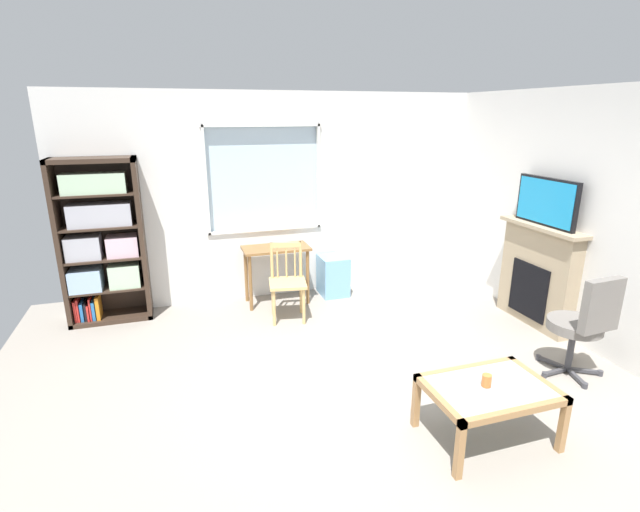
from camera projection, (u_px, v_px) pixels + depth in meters
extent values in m
cube|color=gray|center=(350.00, 395.00, 4.08)|extent=(6.29, 6.15, 0.02)
cube|color=silver|center=(281.00, 261.00, 6.30)|extent=(5.29, 0.12, 0.89)
cube|color=silver|center=(277.00, 107.00, 5.72)|extent=(5.29, 0.12, 0.39)
cube|color=silver|center=(129.00, 184.00, 5.45)|extent=(1.73, 0.12, 1.32)
cube|color=silver|center=(391.00, 173.00, 6.44)|extent=(2.13, 0.12, 1.32)
cube|color=silver|center=(263.00, 178.00, 5.93)|extent=(1.42, 0.02, 1.32)
cube|color=white|center=(266.00, 229.00, 6.05)|extent=(1.48, 0.06, 0.03)
cube|color=white|center=(262.00, 125.00, 5.67)|extent=(1.48, 0.06, 0.03)
cube|color=white|center=(206.00, 182.00, 5.65)|extent=(0.03, 0.06, 1.32)
cube|color=white|center=(318.00, 177.00, 6.07)|extent=(0.03, 0.06, 1.32)
cube|color=silver|center=(615.00, 226.00, 4.49)|extent=(0.12, 5.35, 2.60)
cube|color=#38281E|center=(61.00, 245.00, 5.18)|extent=(0.05, 0.38, 1.88)
cube|color=#38281E|center=(143.00, 239.00, 5.43)|extent=(0.05, 0.38, 1.88)
cube|color=#38281E|center=(91.00, 160.00, 5.04)|extent=(0.90, 0.38, 0.05)
cube|color=#38281E|center=(113.00, 316.00, 5.57)|extent=(0.90, 0.38, 0.05)
cube|color=#38281E|center=(104.00, 238.00, 5.47)|extent=(0.90, 0.02, 1.88)
cube|color=#38281E|center=(109.00, 288.00, 5.47)|extent=(0.85, 0.36, 0.02)
cube|color=#38281E|center=(105.00, 258.00, 5.36)|extent=(0.85, 0.36, 0.02)
cube|color=#38281E|center=(100.00, 226.00, 5.25)|extent=(0.85, 0.36, 0.02)
cube|color=#38281E|center=(96.00, 194.00, 5.15)|extent=(0.85, 0.36, 0.02)
cube|color=#9EBCDB|center=(86.00, 279.00, 5.35)|extent=(0.34, 0.33, 0.25)
cube|color=#B7D6B2|center=(125.00, 274.00, 5.47)|extent=(0.33, 0.30, 0.27)
cube|color=#B2B2BC|center=(84.00, 247.00, 5.25)|extent=(0.36, 0.27, 0.26)
cube|color=beige|center=(123.00, 246.00, 5.37)|extent=(0.33, 0.27, 0.23)
cube|color=#B2B2BC|center=(100.00, 214.00, 5.21)|extent=(0.65, 0.27, 0.25)
cube|color=#B7D6B2|center=(94.00, 183.00, 5.10)|extent=(0.65, 0.29, 0.22)
cube|color=red|center=(76.00, 309.00, 5.40)|extent=(0.03, 0.22, 0.25)
cube|color=red|center=(79.00, 308.00, 5.41)|extent=(0.02, 0.21, 0.27)
cube|color=#286BB2|center=(83.00, 310.00, 5.43)|extent=(0.03, 0.23, 0.22)
cube|color=black|center=(87.00, 310.00, 5.44)|extent=(0.02, 0.21, 0.21)
cube|color=red|center=(89.00, 311.00, 5.45)|extent=(0.02, 0.25, 0.18)
cube|color=red|center=(91.00, 307.00, 5.45)|extent=(0.02, 0.22, 0.26)
cube|color=#286BB2|center=(94.00, 308.00, 5.46)|extent=(0.03, 0.23, 0.22)
cube|color=orange|center=(99.00, 306.00, 5.47)|extent=(0.04, 0.25, 0.27)
cube|color=brown|center=(276.00, 248.00, 5.86)|extent=(0.83, 0.42, 0.03)
cylinder|color=brown|center=(250.00, 283.00, 5.71)|extent=(0.04, 0.04, 0.71)
cylinder|color=brown|center=(308.00, 277.00, 5.93)|extent=(0.04, 0.04, 0.71)
cylinder|color=brown|center=(246.00, 275.00, 6.01)|extent=(0.04, 0.04, 0.71)
cylinder|color=brown|center=(301.00, 269.00, 6.22)|extent=(0.04, 0.04, 0.71)
cube|color=tan|center=(288.00, 283.00, 5.44)|extent=(0.48, 0.47, 0.04)
cylinder|color=tan|center=(274.00, 308.00, 5.33)|extent=(0.04, 0.04, 0.43)
cylinder|color=tan|center=(304.00, 307.00, 5.38)|extent=(0.04, 0.04, 0.43)
cylinder|color=tan|center=(273.00, 298.00, 5.64)|extent=(0.04, 0.04, 0.43)
cylinder|color=tan|center=(301.00, 296.00, 5.68)|extent=(0.04, 0.04, 0.43)
cylinder|color=tan|center=(272.00, 261.00, 5.50)|extent=(0.04, 0.04, 0.45)
cylinder|color=tan|center=(301.00, 260.00, 5.55)|extent=(0.04, 0.04, 0.45)
cube|color=tan|center=(286.00, 245.00, 5.47)|extent=(0.36, 0.10, 0.06)
cylinder|color=tan|center=(277.00, 263.00, 5.52)|extent=(0.02, 0.02, 0.35)
cylinder|color=tan|center=(286.00, 263.00, 5.53)|extent=(0.02, 0.02, 0.35)
cylinder|color=tan|center=(295.00, 263.00, 5.55)|extent=(0.02, 0.02, 0.35)
cube|color=#72ADDB|center=(333.00, 275.00, 6.27)|extent=(0.35, 0.40, 0.53)
cube|color=tan|center=(537.00, 277.00, 5.32)|extent=(0.18, 1.01, 1.12)
cube|color=black|center=(529.00, 290.00, 5.34)|extent=(0.03, 0.55, 0.62)
cube|color=tan|center=(543.00, 227.00, 5.15)|extent=(0.26, 1.11, 0.04)
cube|color=black|center=(547.00, 202.00, 5.06)|extent=(0.05, 0.83, 0.52)
cube|color=#198CCC|center=(544.00, 202.00, 5.06)|extent=(0.01, 0.78, 0.47)
cylinder|color=slate|center=(575.00, 325.00, 4.30)|extent=(0.48, 0.48, 0.09)
cube|color=slate|center=(602.00, 306.00, 4.02)|extent=(0.40, 0.10, 0.48)
cylinder|color=#38383D|center=(571.00, 349.00, 4.37)|extent=(0.06, 0.06, 0.42)
cube|color=#38383D|center=(556.00, 371.00, 4.38)|extent=(0.28, 0.05, 0.03)
cylinder|color=#38383D|center=(544.00, 375.00, 4.33)|extent=(0.05, 0.05, 0.05)
cube|color=#38383D|center=(576.00, 377.00, 4.30)|extent=(0.11, 0.28, 0.03)
cylinder|color=#38383D|center=(585.00, 386.00, 4.16)|extent=(0.05, 0.05, 0.05)
cube|color=#38383D|center=(584.00, 371.00, 4.40)|extent=(0.26, 0.18, 0.03)
cylinder|color=#38383D|center=(600.00, 373.00, 4.36)|extent=(0.05, 0.05, 0.05)
cube|color=#38383D|center=(569.00, 362.00, 4.54)|extent=(0.24, 0.21, 0.03)
cylinder|color=#38383D|center=(571.00, 357.00, 4.66)|extent=(0.05, 0.05, 0.05)
cube|color=#38383D|center=(552.00, 363.00, 4.53)|extent=(0.14, 0.27, 0.03)
cylinder|color=#38383D|center=(538.00, 358.00, 4.64)|extent=(0.05, 0.05, 0.05)
cube|color=#8C9E99|center=(490.00, 387.00, 3.41)|extent=(0.80, 0.53, 0.02)
cube|color=#A37547|center=(517.00, 412.00, 3.15)|extent=(0.90, 0.05, 0.05)
cube|color=#A37547|center=(466.00, 369.00, 3.68)|extent=(0.90, 0.05, 0.05)
cube|color=#A37547|center=(438.00, 399.00, 3.29)|extent=(0.05, 0.63, 0.05)
cube|color=#A37547|center=(537.00, 379.00, 3.54)|extent=(0.05, 0.63, 0.05)
cube|color=#A37547|center=(459.00, 453.00, 3.09)|extent=(0.05, 0.05, 0.39)
cube|color=#A37547|center=(563.00, 428.00, 3.34)|extent=(0.05, 0.05, 0.39)
cube|color=#A37547|center=(416.00, 403.00, 3.62)|extent=(0.05, 0.05, 0.39)
cube|color=#A37547|center=(508.00, 385.00, 3.87)|extent=(0.05, 0.05, 0.39)
cylinder|color=orange|center=(487.00, 380.00, 3.39)|extent=(0.07, 0.07, 0.09)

